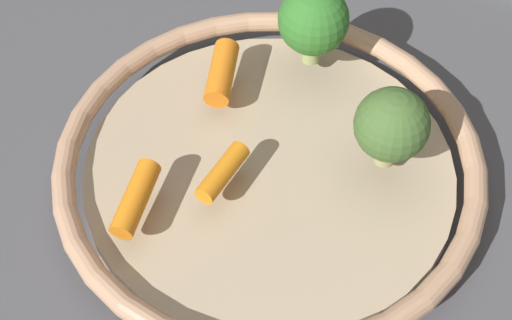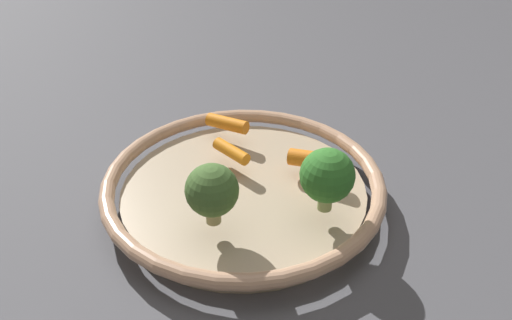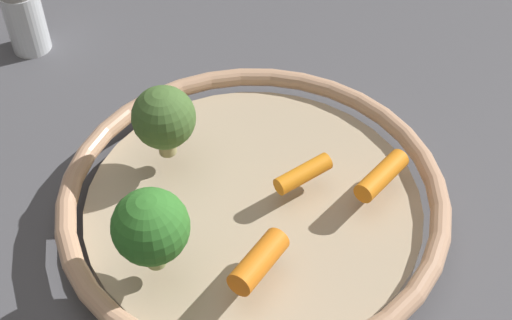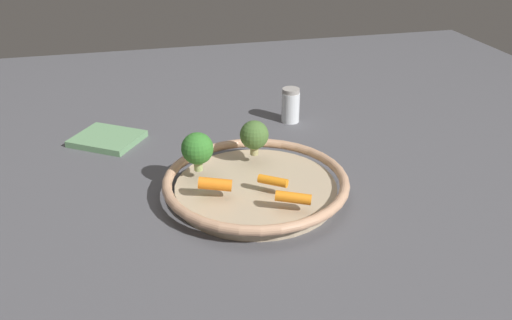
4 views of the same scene
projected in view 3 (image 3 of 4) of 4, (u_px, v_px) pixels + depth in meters
The scene contains 8 objects.
ground_plane at pixel (253, 217), 0.64m from camera, with size 2.13×2.13×0.00m, color #4C4C51.
serving_bowl at pixel (253, 202), 0.62m from camera, with size 0.34×0.34×0.04m.
baby_carrot_back at pixel (303, 174), 0.61m from camera, with size 0.02×0.02×0.05m, color orange.
baby_carrot_center at pixel (259, 261), 0.54m from camera, with size 0.02×0.02×0.06m, color orange.
baby_carrot_left at pixel (382, 175), 0.61m from camera, with size 0.02×0.02×0.06m, color orange.
broccoli_floret_small at pixel (164, 118), 0.61m from camera, with size 0.06×0.06×0.07m.
broccoli_floret_mid at pixel (151, 227), 0.52m from camera, with size 0.06×0.06×0.07m.
salt_shaker at pixel (24, 18), 0.79m from camera, with size 0.04×0.04×0.08m.
Camera 3 is at (0.39, 0.13, 0.49)m, focal length 49.15 mm.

